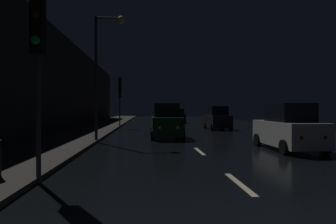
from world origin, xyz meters
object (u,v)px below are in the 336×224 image
Objects in this scene: traffic_light_far_left at (120,91)px; streetlamp_overhead at (104,58)px; traffic_light_near_left at (38,34)px; car_parked_right_far at (217,119)px; car_parked_right_near at (288,129)px; car_approaching_headlights at (166,122)px; car_distant_taillights at (178,116)px.

streetlamp_overhead is (0.26, -11.84, 1.11)m from traffic_light_far_left.
traffic_light_near_left is 8.97m from streetlamp_overhead.
streetlamp_overhead is 13.72m from car_parked_right_far.
traffic_light_far_left is at bearing 91.25° from streetlamp_overhead.
streetlamp_overhead is 10.23m from car_parked_right_near.
traffic_light_near_left reaches higher than car_approaching_headlights.
car_approaching_headlights is (3.87, -9.42, -2.57)m from traffic_light_far_left.
car_parked_right_near is at bearing -22.10° from streetlamp_overhead.
car_distant_taillights is (6.86, 10.71, -2.72)m from traffic_light_far_left.
car_approaching_headlights is at bearing 159.46° from traffic_light_near_left.
streetlamp_overhead reaches higher than car_parked_right_far.
car_distant_taillights is at bearing 9.91° from car_parked_right_far.
streetlamp_overhead reaches higher than car_approaching_headlights.
car_parked_right_near is at bearing -180.00° from car_parked_right_far.
streetlamp_overhead reaches higher than car_distant_taillights.
traffic_light_near_left is 1.05× the size of traffic_light_far_left.
car_distant_taillights is (6.96, 31.47, -2.90)m from traffic_light_near_left.
traffic_light_far_left is 1.17× the size of car_parked_right_near.
car_parked_right_far is at bearing 48.04° from streetlamp_overhead.
car_approaching_headlights is (3.61, 2.42, -3.69)m from streetlamp_overhead.
streetlamp_overhead is at bearing -56.14° from car_approaching_headlights.
streetlamp_overhead is at bearing -11.68° from traffic_light_far_left.
car_approaching_headlights is (3.98, 11.34, -2.75)m from traffic_light_near_left.
car_distant_taillights is (-2.23, 12.74, -0.10)m from car_parked_right_far.
streetlamp_overhead reaches higher than car_parked_right_near.
streetlamp_overhead is 23.82m from car_distant_taillights.
car_parked_right_far is 12.94m from car_distant_taillights.
traffic_light_near_left is at bearing 120.10° from car_parked_right_near.
car_distant_taillights is at bearing 134.45° from traffic_light_far_left.
traffic_light_far_left is at bearing -157.66° from car_approaching_headlights.
car_distant_taillights is at bearing 4.87° from car_parked_right_near.
car_parked_right_near is at bearing 40.94° from car_approaching_headlights.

